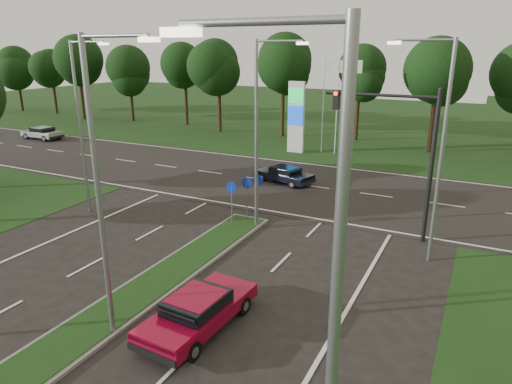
% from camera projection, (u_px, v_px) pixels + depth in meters
% --- Properties ---
extents(verge_far, '(160.00, 50.00, 0.02)m').
position_uv_depth(verge_far, '(392.00, 121.00, 56.43)').
color(verge_far, black).
rests_on(verge_far, ground).
extents(cross_road, '(160.00, 12.00, 0.02)m').
position_uv_depth(cross_road, '(300.00, 185.00, 30.05)').
color(cross_road, black).
rests_on(cross_road, ground).
extents(median_kerb, '(2.00, 26.00, 0.12)m').
position_uv_depth(median_kerb, '(42.00, 362.00, 13.01)').
color(median_kerb, slate).
rests_on(median_kerb, ground).
extents(streetlight_median_near, '(2.53, 0.22, 9.00)m').
position_uv_depth(streetlight_median_near, '(102.00, 180.00, 12.77)').
color(streetlight_median_near, gray).
rests_on(streetlight_median_near, ground).
extents(streetlight_median_far, '(2.53, 0.22, 9.00)m').
position_uv_depth(streetlight_median_far, '(260.00, 127.00, 21.28)').
color(streetlight_median_far, gray).
rests_on(streetlight_median_far, ground).
extents(streetlight_left_far, '(2.53, 0.22, 9.00)m').
position_uv_depth(streetlight_left_far, '(82.00, 120.00, 23.57)').
color(streetlight_left_far, gray).
rests_on(streetlight_left_far, ground).
extents(streetlight_right_far, '(2.53, 0.22, 9.00)m').
position_uv_depth(streetlight_right_far, '(438.00, 142.00, 17.92)').
color(streetlight_right_far, gray).
rests_on(streetlight_right_far, ground).
extents(streetlight_right_near, '(2.53, 0.22, 9.00)m').
position_uv_depth(streetlight_right_near, '(319.00, 328.00, 6.01)').
color(streetlight_right_near, gray).
rests_on(streetlight_right_near, ground).
extents(traffic_signal, '(5.10, 0.42, 7.00)m').
position_uv_depth(traffic_signal, '(403.00, 140.00, 20.44)').
color(traffic_signal, black).
rests_on(traffic_signal, ground).
extents(median_signs, '(1.16, 1.76, 2.38)m').
position_uv_depth(median_signs, '(246.00, 191.00, 23.06)').
color(median_signs, gray).
rests_on(median_signs, ground).
extents(gas_pylon, '(5.80, 1.26, 8.00)m').
position_uv_depth(gas_pylon, '(299.00, 115.00, 38.41)').
color(gas_pylon, silver).
rests_on(gas_pylon, ground).
extents(treeline_far, '(6.00, 6.00, 9.90)m').
position_uv_depth(treeline_far, '(368.00, 69.00, 41.50)').
color(treeline_far, black).
rests_on(treeline_far, ground).
extents(red_sedan, '(2.03, 4.49, 1.21)m').
position_uv_depth(red_sedan, '(198.00, 310.00, 14.49)').
color(red_sedan, maroon).
rests_on(red_sedan, ground).
extents(navy_sedan, '(4.22, 2.58, 1.08)m').
position_uv_depth(navy_sedan, '(284.00, 174.00, 30.36)').
color(navy_sedan, black).
rests_on(navy_sedan, ground).
extents(far_car_a, '(4.25, 1.93, 1.21)m').
position_uv_depth(far_car_a, '(42.00, 133.00, 44.84)').
color(far_car_a, '#A2A2A2').
rests_on(far_car_a, ground).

